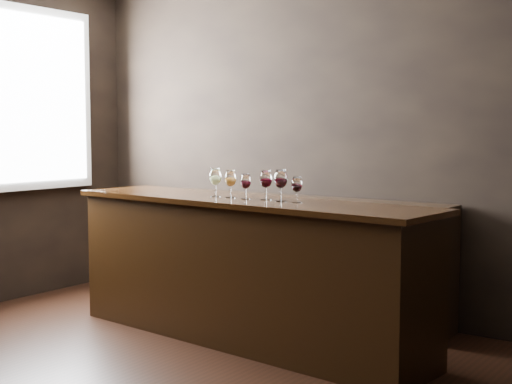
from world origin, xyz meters
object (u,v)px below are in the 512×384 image
Objects in this scene: glass_white at (215,177)px; glass_red_c at (281,180)px; bar_counter at (245,273)px; glass_red_d at (297,185)px; back_bar_shelf at (292,255)px; glass_red_b at (266,180)px; glass_amber at (230,179)px; glass_red_a at (246,182)px.

glass_red_c is (0.56, -0.00, 0.01)m from glass_white.
bar_counter is 0.73m from glass_red_c.
glass_red_c is at bearing 173.35° from glass_red_d.
glass_red_d reaches higher than bar_counter.
glass_white is at bearing -97.14° from back_bar_shelf.
back_bar_shelf is 15.30× the size of glass_red_d.
back_bar_shelf is 1.23m from glass_red_d.
glass_red_d is at bearing -8.60° from glass_red_b.
back_bar_shelf is at bearing 104.58° from bar_counter.
glass_red_d is at bearing -2.43° from glass_amber.
glass_white is 1.02× the size of glass_red_b.
bar_counter reaches higher than back_bar_shelf.
glass_white reaches higher than glass_red_d.
glass_red_a reaches higher than back_bar_shelf.
back_bar_shelf is at bearing 118.04° from glass_red_c.
glass_red_c reaches higher than glass_red_d.
back_bar_shelf is 12.77× the size of glass_white.
glass_white is at bearing 178.54° from glass_red_d.
bar_counter is 0.68m from glass_red_b.
glass_white is (-0.11, -0.85, 0.67)m from back_bar_shelf.
bar_counter is at bearing 176.89° from glass_red_d.
glass_red_c is at bearing -0.17° from glass_white.
bar_counter is 14.17× the size of glass_amber.
glass_red_c is 0.14m from glass_red_d.
glass_white is 0.13m from glass_amber.
glass_red_c reaches higher than bar_counter.
glass_amber reaches higher than glass_red_d.
back_bar_shelf is 1.17m from glass_red_c.
glass_red_c is (0.28, 0.02, 0.02)m from glass_red_a.
bar_counter is 0.64m from glass_red_a.
glass_red_d is (0.44, -0.02, 0.63)m from bar_counter.
bar_counter is at bearing 178.51° from glass_red_c.
bar_counter is 1.06× the size of back_bar_shelf.
glass_white is 0.28m from glass_red_a.
glass_red_a is 1.04× the size of glass_red_d.
glass_red_d is at bearing 0.36° from glass_red_a.
glass_red_b is at bearing 17.66° from glass_red_a.
glass_red_b is (0.17, 0.02, 0.65)m from bar_counter.
glass_red_a is at bearing -37.75° from bar_counter.
glass_red_d is (0.70, -0.02, -0.02)m from glass_white.
glass_white is 1.16× the size of glass_red_a.
glass_red_c is (0.30, -0.01, 0.66)m from bar_counter.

